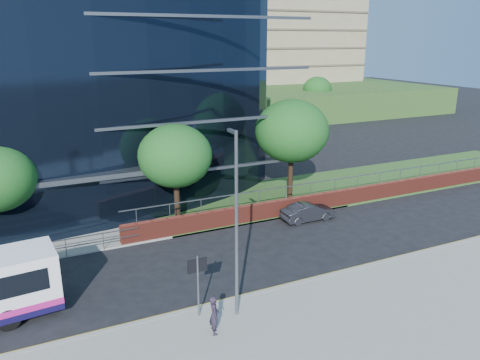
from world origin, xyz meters
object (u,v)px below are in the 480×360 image
street_sign (198,273)px  tree_far_d (292,131)px  tree_dist_e (226,93)px  parked_car (308,212)px  streetlight_east (236,221)px  tree_far_c (175,156)px  pedestrian (214,315)px  tree_dist_f (317,89)px

street_sign → tree_far_d: tree_far_d is taller
tree_dist_e → parked_car: (-9.05, -34.04, -3.94)m
parked_car → tree_dist_e: bearing=-14.4°
tree_far_d → streetlight_east: 15.77m
tree_far_c → tree_far_d: 9.08m
tree_far_d → streetlight_east: (-10.00, -12.17, -0.75)m
street_sign → tree_far_c: tree_far_c is taller
tree_far_c → streetlight_east: size_ratio=0.81×
streetlight_east → pedestrian: 3.82m
tree_dist_f → streetlight_east: streetlight_east is taller
tree_dist_f → street_sign: bearing=-129.2°
tree_far_d → pedestrian: size_ratio=4.53×
tree_far_c → pedestrian: size_ratio=3.96×
tree_dist_f → parked_car: bearing=-124.8°
street_sign → tree_dist_f: size_ratio=0.46×
tree_far_d → streetlight_east: bearing=-129.4°
street_sign → pedestrian: street_sign is taller
street_sign → tree_dist_f: (35.50, 43.59, 2.06)m
streetlight_east → parked_car: size_ratio=2.21×
tree_far_d → tree_dist_f: tree_far_d is taller
tree_far_d → tree_dist_f: 40.01m
street_sign → parked_car: street_sign is taller
streetlight_east → tree_dist_e: bearing=66.9°
pedestrian → streetlight_east: bearing=-46.1°
street_sign → tree_far_c: size_ratio=0.43×
tree_far_c → tree_dist_f: (33.00, 33.00, -0.33)m
tree_far_c → tree_dist_f: tree_far_c is taller
tree_dist_e → tree_dist_f: size_ratio=1.08×
tree_dist_e → tree_dist_f: bearing=7.1°
tree_dist_f → streetlight_east: size_ratio=0.76×
tree_far_d → pedestrian: tree_far_d is taller
tree_dist_f → pedestrian: bearing=-128.1°
tree_dist_e → streetlight_east: 45.85m
street_sign → tree_dist_e: tree_dist_e is taller
tree_far_d → tree_dist_f: (24.00, 32.00, -0.98)m
tree_far_c → tree_dist_f: bearing=45.0°
tree_dist_e → streetlight_east: size_ratio=0.81×
street_sign → pedestrian: (0.14, -1.44, -1.18)m
tree_far_d → streetlight_east: streetlight_east is taller
tree_far_c → tree_dist_e: same height
tree_far_c → tree_far_d: tree_far_d is taller
pedestrian → tree_far_c: bearing=0.7°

